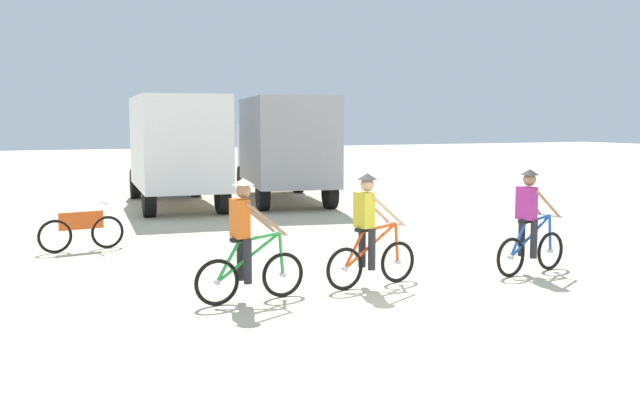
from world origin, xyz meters
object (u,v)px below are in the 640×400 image
Objects in this scene: cyclist_cowboy_hat at (369,234)px; cyclist_near_camera at (530,225)px; box_truck_avon_van at (175,146)px; cyclist_orange_shirt at (247,245)px; box_truck_grey_hauler at (283,144)px; bicycle_spare at (82,231)px.

cyclist_near_camera is (2.98, -0.24, 0.00)m from cyclist_cowboy_hat.
box_truck_avon_van reaches higher than cyclist_cowboy_hat.
cyclist_orange_shirt is 1.00× the size of cyclist_cowboy_hat.
box_truck_avon_van is 12.06m from cyclist_cowboy_hat.
bicycle_spare is (-6.94, -6.80, -1.48)m from box_truck_grey_hauler.
box_truck_grey_hauler is at bearing 75.65° from cyclist_cowboy_hat.
box_truck_avon_van is 12.77m from cyclist_near_camera.
cyclist_orange_shirt is at bearing -113.00° from box_truck_grey_hauler.
cyclist_orange_shirt is (-5.14, -12.11, -1.03)m from box_truck_grey_hauler.
box_truck_grey_hauler reaches higher than bicycle_spare.
bicycle_spare is at bearing -116.51° from box_truck_avon_van.
box_truck_grey_hauler is 12.39m from cyclist_cowboy_hat.
box_truck_grey_hauler is 3.88× the size of cyclist_near_camera.
bicycle_spare is at bearing 126.96° from cyclist_cowboy_hat.
box_truck_grey_hauler is 3.88× the size of cyclist_cowboy_hat.
bicycle_spare is (-1.81, 5.31, -0.45)m from cyclist_orange_shirt.
cyclist_orange_shirt is at bearing 178.87° from cyclist_near_camera.
box_truck_grey_hauler reaches higher than cyclist_near_camera.
box_truck_avon_van is at bearing 92.23° from cyclist_cowboy_hat.
box_truck_grey_hauler is at bearing 44.40° from bicycle_spare.
cyclist_orange_shirt is 5.06m from cyclist_near_camera.
bicycle_spare is (-3.88, 5.16, -0.45)m from cyclist_cowboy_hat.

